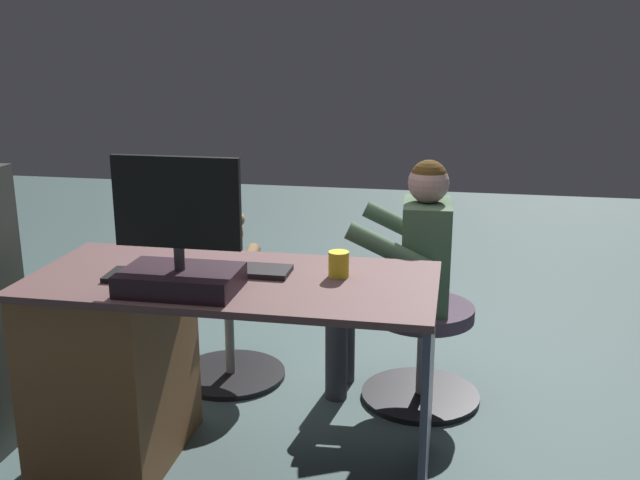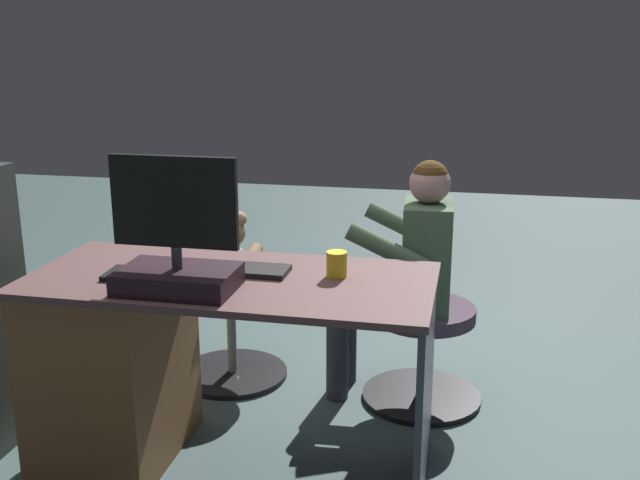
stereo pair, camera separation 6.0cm
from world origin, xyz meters
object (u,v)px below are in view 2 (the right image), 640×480
at_px(tv_remote, 114,273).
at_px(teddy_bear, 230,254).
at_px(office_chair_teddy, 231,326).
at_px(visitor_chair, 423,345).
at_px(keyboard, 231,269).
at_px(monitor, 177,254).
at_px(desk, 137,359).
at_px(person, 406,263).
at_px(cup, 337,264).
at_px(computer_mouse, 153,263).

bearing_deg(tv_remote, teddy_bear, -103.53).
bearing_deg(office_chair_teddy, visitor_chair, 177.01).
distance_m(keyboard, teddy_bear, 0.75).
height_order(monitor, keyboard, monitor).
relative_size(desk, person, 1.33).
bearing_deg(keyboard, office_chair_teddy, -70.29).
bearing_deg(person, visitor_chair, 177.01).
bearing_deg(person, keyboard, 47.90).
bearing_deg(monitor, cup, -153.58).
distance_m(desk, office_chair_teddy, 0.76).
xyz_separation_m(desk, tv_remote, (0.03, 0.07, 0.36)).
distance_m(keyboard, person, 0.87).
height_order(desk, keyboard, keyboard).
height_order(tv_remote, teddy_bear, teddy_bear).
bearing_deg(desk, monitor, 146.73).
bearing_deg(computer_mouse, desk, 33.59).
height_order(computer_mouse, visitor_chair, computer_mouse).
bearing_deg(office_chair_teddy, person, 177.01).
height_order(tv_remote, visitor_chair, tv_remote).
height_order(teddy_bear, person, person).
relative_size(monitor, visitor_chair, 0.85).
xyz_separation_m(desk, computer_mouse, (-0.07, -0.05, 0.37)).
xyz_separation_m(keyboard, computer_mouse, (0.30, 0.01, 0.01)).
distance_m(office_chair_teddy, person, 0.90).
distance_m(keyboard, office_chair_teddy, 0.88).
bearing_deg(monitor, office_chair_teddy, -81.65).
distance_m(monitor, computer_mouse, 0.30).
bearing_deg(computer_mouse, teddy_bear, -94.30).
height_order(teddy_bear, visitor_chair, teddy_bear).
xyz_separation_m(cup, tv_remote, (0.78, 0.15, -0.04)).
bearing_deg(teddy_bear, office_chair_teddy, 90.00).
bearing_deg(computer_mouse, keyboard, -177.34).
height_order(desk, person, person).
bearing_deg(teddy_bear, tv_remote, 79.68).
distance_m(cup, visitor_chair, 0.86).
distance_m(visitor_chair, person, 0.38).
bearing_deg(office_chair_teddy, desk, 80.64).
bearing_deg(keyboard, desk, 9.23).
bearing_deg(office_chair_teddy, tv_remote, 79.51).
bearing_deg(desk, teddy_bear, -99.19).
relative_size(desk, monitor, 3.18).
height_order(monitor, computer_mouse, monitor).
distance_m(keyboard, tv_remote, 0.41).
bearing_deg(computer_mouse, visitor_chair, -146.10).
relative_size(keyboard, computer_mouse, 4.38).
xyz_separation_m(keyboard, visitor_chair, (-0.66, -0.63, -0.51)).
relative_size(monitor, cup, 4.96).
height_order(office_chair_teddy, teddy_bear, teddy_bear).
xyz_separation_m(keyboard, teddy_bear, (0.24, -0.69, -0.16)).
bearing_deg(tv_remote, keyboard, -164.56).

